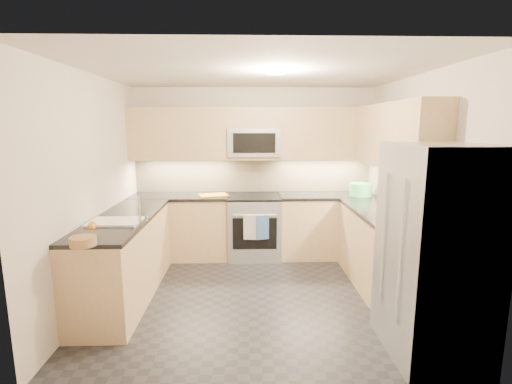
% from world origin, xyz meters
% --- Properties ---
extents(floor, '(3.60, 3.20, 0.00)m').
position_xyz_m(floor, '(0.00, 0.00, 0.00)').
color(floor, '#222227').
rests_on(floor, ground).
extents(ceiling, '(3.60, 3.20, 0.02)m').
position_xyz_m(ceiling, '(0.00, 0.00, 2.50)').
color(ceiling, beige).
rests_on(ceiling, wall_back).
extents(wall_back, '(3.60, 0.02, 2.50)m').
position_xyz_m(wall_back, '(0.00, 1.60, 1.25)').
color(wall_back, beige).
rests_on(wall_back, floor).
extents(wall_front, '(3.60, 0.02, 2.50)m').
position_xyz_m(wall_front, '(0.00, -1.60, 1.25)').
color(wall_front, beige).
rests_on(wall_front, floor).
extents(wall_left, '(0.02, 3.20, 2.50)m').
position_xyz_m(wall_left, '(-1.80, 0.00, 1.25)').
color(wall_left, beige).
rests_on(wall_left, floor).
extents(wall_right, '(0.02, 3.20, 2.50)m').
position_xyz_m(wall_right, '(1.80, 0.00, 1.25)').
color(wall_right, beige).
rests_on(wall_right, floor).
extents(base_cab_back_left, '(1.42, 0.60, 0.90)m').
position_xyz_m(base_cab_back_left, '(-1.09, 1.30, 0.45)').
color(base_cab_back_left, tan).
rests_on(base_cab_back_left, floor).
extents(base_cab_back_right, '(1.42, 0.60, 0.90)m').
position_xyz_m(base_cab_back_right, '(1.09, 1.30, 0.45)').
color(base_cab_back_right, tan).
rests_on(base_cab_back_right, floor).
extents(base_cab_right, '(0.60, 1.70, 0.90)m').
position_xyz_m(base_cab_right, '(1.50, 0.15, 0.45)').
color(base_cab_right, tan).
rests_on(base_cab_right, floor).
extents(base_cab_peninsula, '(0.60, 2.00, 0.90)m').
position_xyz_m(base_cab_peninsula, '(-1.50, 0.00, 0.45)').
color(base_cab_peninsula, tan).
rests_on(base_cab_peninsula, floor).
extents(countertop_back_left, '(1.42, 0.63, 0.04)m').
position_xyz_m(countertop_back_left, '(-1.09, 1.30, 0.92)').
color(countertop_back_left, black).
rests_on(countertop_back_left, base_cab_back_left).
extents(countertop_back_right, '(1.42, 0.63, 0.04)m').
position_xyz_m(countertop_back_right, '(1.09, 1.30, 0.92)').
color(countertop_back_right, black).
rests_on(countertop_back_right, base_cab_back_right).
extents(countertop_right, '(0.63, 1.70, 0.04)m').
position_xyz_m(countertop_right, '(1.50, 0.15, 0.92)').
color(countertop_right, black).
rests_on(countertop_right, base_cab_right).
extents(countertop_peninsula, '(0.63, 2.00, 0.04)m').
position_xyz_m(countertop_peninsula, '(-1.50, 0.00, 0.92)').
color(countertop_peninsula, black).
rests_on(countertop_peninsula, base_cab_peninsula).
extents(upper_cab_back, '(3.60, 0.35, 0.75)m').
position_xyz_m(upper_cab_back, '(0.00, 1.43, 1.83)').
color(upper_cab_back, tan).
rests_on(upper_cab_back, wall_back).
extents(upper_cab_right, '(0.35, 1.95, 0.75)m').
position_xyz_m(upper_cab_right, '(1.62, 0.28, 1.83)').
color(upper_cab_right, tan).
rests_on(upper_cab_right, wall_right).
extents(backsplash_back, '(3.60, 0.01, 0.51)m').
position_xyz_m(backsplash_back, '(0.00, 1.60, 1.20)').
color(backsplash_back, tan).
rests_on(backsplash_back, wall_back).
extents(backsplash_right, '(0.01, 2.30, 0.51)m').
position_xyz_m(backsplash_right, '(1.80, 0.45, 1.20)').
color(backsplash_right, tan).
rests_on(backsplash_right, wall_right).
extents(gas_range, '(0.76, 0.65, 0.91)m').
position_xyz_m(gas_range, '(0.00, 1.28, 0.46)').
color(gas_range, '#9EA1A6').
rests_on(gas_range, floor).
extents(range_cooktop, '(0.76, 0.65, 0.03)m').
position_xyz_m(range_cooktop, '(0.00, 1.28, 0.92)').
color(range_cooktop, black).
rests_on(range_cooktop, gas_range).
extents(oven_door_glass, '(0.62, 0.02, 0.45)m').
position_xyz_m(oven_door_glass, '(0.00, 0.95, 0.45)').
color(oven_door_glass, black).
rests_on(oven_door_glass, gas_range).
extents(oven_handle, '(0.60, 0.02, 0.02)m').
position_xyz_m(oven_handle, '(0.00, 0.93, 0.72)').
color(oven_handle, '#B2B5BA').
rests_on(oven_handle, gas_range).
extents(microwave, '(0.76, 0.40, 0.40)m').
position_xyz_m(microwave, '(0.00, 1.40, 1.70)').
color(microwave, '#999BA0').
rests_on(microwave, upper_cab_back).
extents(microwave_door, '(0.60, 0.01, 0.28)m').
position_xyz_m(microwave_door, '(0.00, 1.20, 1.70)').
color(microwave_door, black).
rests_on(microwave_door, microwave).
extents(refrigerator, '(0.70, 0.90, 1.80)m').
position_xyz_m(refrigerator, '(1.45, -1.15, 0.90)').
color(refrigerator, '#A1A4A9').
rests_on(refrigerator, floor).
extents(fridge_handle_left, '(0.02, 0.02, 1.20)m').
position_xyz_m(fridge_handle_left, '(1.08, -1.33, 0.95)').
color(fridge_handle_left, '#B2B5BA').
rests_on(fridge_handle_left, refrigerator).
extents(fridge_handle_right, '(0.02, 0.02, 1.20)m').
position_xyz_m(fridge_handle_right, '(1.08, -0.97, 0.95)').
color(fridge_handle_right, '#B2B5BA').
rests_on(fridge_handle_right, refrigerator).
extents(sink_basin, '(0.52, 0.38, 0.16)m').
position_xyz_m(sink_basin, '(-1.50, -0.25, 0.88)').
color(sink_basin, white).
rests_on(sink_basin, base_cab_peninsula).
extents(faucet, '(0.03, 0.03, 0.28)m').
position_xyz_m(faucet, '(-1.24, -0.25, 1.08)').
color(faucet, silver).
rests_on(faucet, countertop_peninsula).
extents(utensil_bowl, '(0.32, 0.32, 0.18)m').
position_xyz_m(utensil_bowl, '(1.54, 1.17, 1.03)').
color(utensil_bowl, '#4EB658').
rests_on(utensil_bowl, countertop_back_right).
extents(cutting_board, '(0.47, 0.39, 0.01)m').
position_xyz_m(cutting_board, '(-0.59, 1.25, 0.95)').
color(cutting_board, '#C58612').
rests_on(cutting_board, countertop_back_left).
extents(fruit_basket, '(0.24, 0.24, 0.08)m').
position_xyz_m(fruit_basket, '(-1.50, -1.01, 0.98)').
color(fruit_basket, '#9F744A').
rests_on(fruit_basket, countertop_peninsula).
extents(fruit_apple, '(0.07, 0.07, 0.07)m').
position_xyz_m(fruit_apple, '(-1.51, -0.80, 1.05)').
color(fruit_apple, '#A73913').
rests_on(fruit_apple, fruit_basket).
extents(fruit_pear, '(0.06, 0.06, 0.06)m').
position_xyz_m(fruit_pear, '(-1.51, -0.81, 1.05)').
color(fruit_pear, '#52B54D').
rests_on(fruit_pear, fruit_basket).
extents(dish_towel_check, '(0.18, 0.04, 0.34)m').
position_xyz_m(dish_towel_check, '(-0.07, 0.91, 0.55)').
color(dish_towel_check, silver).
rests_on(dish_towel_check, oven_handle).
extents(dish_towel_blue, '(0.18, 0.06, 0.34)m').
position_xyz_m(dish_towel_blue, '(0.11, 0.91, 0.55)').
color(dish_towel_blue, '#355792').
rests_on(dish_towel_blue, oven_handle).
extents(fruit_orange, '(0.07, 0.07, 0.07)m').
position_xyz_m(fruit_orange, '(-1.50, -0.83, 1.05)').
color(fruit_orange, orange).
rests_on(fruit_orange, fruit_basket).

